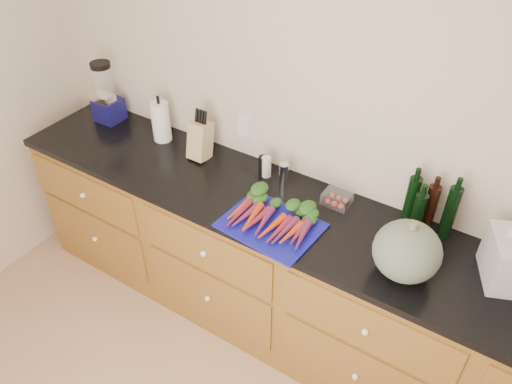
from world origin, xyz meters
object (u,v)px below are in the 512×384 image
Objects in this scene: paper_towel at (161,122)px; tomato_box at (337,199)px; cutting_board at (271,225)px; carrots at (275,216)px; knife_block at (200,140)px; squash at (407,251)px; blender_appliance at (106,96)px.

paper_towel is 1.16m from tomato_box.
paper_towel is at bearing 161.62° from cutting_board.
carrots is 1.69× the size of paper_towel.
carrots is 0.71m from knife_block.
cutting_board is 0.73m from knife_block.
paper_towel is (-1.60, 0.27, -0.01)m from squash.
cutting_board is 2.13× the size of knife_block.
squash is 1.19× the size of paper_towel.
tomato_box is (0.19, 0.33, 0.03)m from cutting_board.
blender_appliance is at bearing 167.25° from cutting_board.
paper_towel reaches higher than carrots.
knife_block is 0.85m from tomato_box.
squash is 1.63m from paper_towel.
squash is at bearing 1.12° from carrots.
cutting_board is 1.58× the size of squash.
knife_block reaches higher than tomato_box.
paper_towel is 0.31m from knife_block.
blender_appliance is at bearing 168.81° from carrots.
cutting_board is 3.32× the size of tomato_box.
knife_block is at bearing 169.17° from squash.
cutting_board is 0.05m from carrots.
squash is at bearing -7.40° from blender_appliance.
carrots is at bearing 90.00° from cutting_board.
carrots is 2.98× the size of tomato_box.
knife_block is (-0.65, 0.30, 0.10)m from cutting_board.
blender_appliance is 2.81× the size of tomato_box.
blender_appliance reaches higher than squash.
tomato_box is (0.85, 0.03, -0.08)m from knife_block.
knife_block is (0.31, -0.02, -0.01)m from paper_towel.
squash is (0.64, 0.05, 0.13)m from cutting_board.
paper_towel reaches higher than knife_block.
paper_towel is at bearing 0.27° from blender_appliance.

